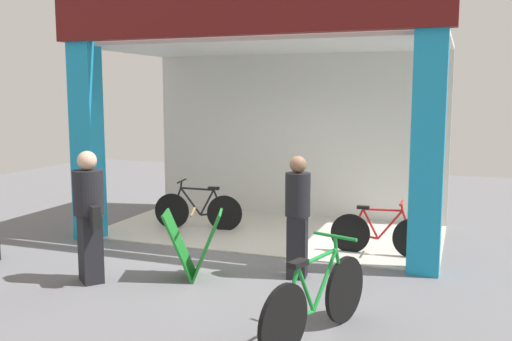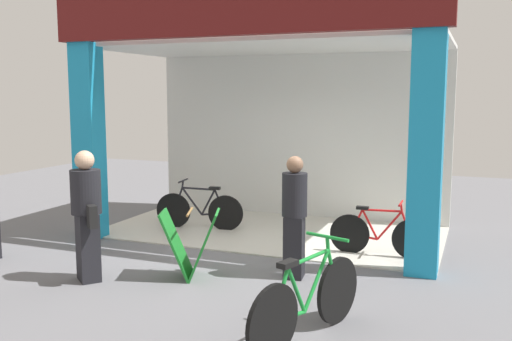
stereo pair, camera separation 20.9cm
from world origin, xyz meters
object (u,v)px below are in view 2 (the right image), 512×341
object	(u,v)px
bicycle_inside_1	(199,210)
sandwich_board_sign	(190,244)
pedestrian_0	(87,213)
bicycle_inside_0	(380,234)
bicycle_parked_0	(307,301)
pedestrian_1	(295,215)

from	to	relation	value
bicycle_inside_1	sandwich_board_sign	distance (m)	2.62
pedestrian_0	bicycle_inside_0	bearing A→B (deg)	37.02
bicycle_inside_0	sandwich_board_sign	xyz separation A→B (m)	(-2.10, -1.87, 0.11)
bicycle_parked_0	pedestrian_1	xyz separation A→B (m)	(-0.70, 1.76, 0.42)
bicycle_parked_0	bicycle_inside_0	bearing A→B (deg)	86.79
bicycle_inside_0	pedestrian_1	world-z (taller)	pedestrian_1
sandwich_board_sign	pedestrian_0	xyz separation A→B (m)	(-1.14, -0.57, 0.43)
bicycle_inside_0	pedestrian_0	size ratio (longest dim) A/B	0.90
bicycle_inside_0	pedestrian_0	bearing A→B (deg)	-142.98
bicycle_inside_0	bicycle_parked_0	world-z (taller)	bicycle_parked_0
bicycle_inside_0	sandwich_board_sign	bearing A→B (deg)	-138.32
bicycle_inside_1	pedestrian_1	world-z (taller)	pedestrian_1
bicycle_inside_1	bicycle_parked_0	xyz separation A→B (m)	(3.02, -3.62, 0.04)
sandwich_board_sign	pedestrian_0	size ratio (longest dim) A/B	0.53
pedestrian_1	bicycle_inside_1	bearing A→B (deg)	141.38
pedestrian_0	pedestrian_1	distance (m)	2.61
bicycle_inside_1	pedestrian_1	xyz separation A→B (m)	(2.33, -1.86, 0.46)
bicycle_inside_0	pedestrian_1	xyz separation A→B (m)	(-0.87, -1.35, 0.48)
bicycle_parked_0	pedestrian_1	bearing A→B (deg)	111.56
sandwich_board_sign	pedestrian_1	size ratio (longest dim) A/B	0.56
sandwich_board_sign	bicycle_inside_1	bearing A→B (deg)	114.78
bicycle_inside_1	pedestrian_0	size ratio (longest dim) A/B	0.94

